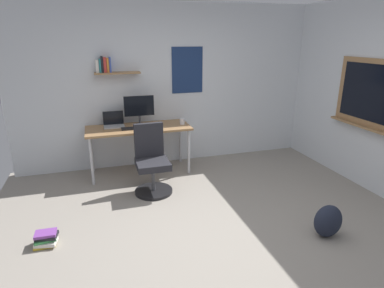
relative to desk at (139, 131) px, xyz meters
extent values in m
plane|color=gray|center=(0.60, -2.05, -0.68)|extent=(5.20, 5.20, 0.00)
cube|color=silver|center=(0.60, 0.40, 0.62)|extent=(5.00, 0.10, 2.60)
cube|color=#997047|center=(-0.24, 0.25, 0.87)|extent=(0.68, 0.20, 0.02)
cube|color=navy|center=(0.89, 0.35, 0.87)|extent=(0.52, 0.01, 0.74)
cube|color=silver|center=(-0.53, 0.28, 0.98)|extent=(0.04, 0.14, 0.18)
cube|color=teal|center=(-0.49, 0.28, 0.98)|extent=(0.03, 0.14, 0.19)
cube|color=black|center=(-0.45, 0.28, 1.00)|extent=(0.03, 0.14, 0.23)
cube|color=#C63833|center=(-0.41, 0.28, 0.99)|extent=(0.04, 0.14, 0.22)
cube|color=orange|center=(-0.37, 0.28, 0.99)|extent=(0.03, 0.14, 0.21)
cube|color=#3851B2|center=(-0.34, 0.28, 0.99)|extent=(0.02, 0.14, 0.22)
cube|color=#997047|center=(2.98, -1.33, 0.67)|extent=(0.04, 1.10, 0.90)
cube|color=black|center=(2.97, -1.33, 0.67)|extent=(0.01, 0.94, 0.76)
cube|color=#997047|center=(2.94, -1.33, 0.21)|extent=(0.12, 1.10, 0.03)
cube|color=#997047|center=(0.00, 0.00, 0.05)|extent=(1.58, 0.64, 0.03)
cylinder|color=#B7B7BC|center=(-0.73, -0.26, -0.32)|extent=(0.04, 0.04, 0.72)
cylinder|color=#B7B7BC|center=(0.73, -0.26, -0.32)|extent=(0.04, 0.04, 0.72)
cylinder|color=#B7B7BC|center=(-0.73, 0.26, -0.32)|extent=(0.04, 0.04, 0.72)
cylinder|color=#B7B7BC|center=(0.73, 0.26, -0.32)|extent=(0.04, 0.04, 0.72)
cylinder|color=black|center=(0.07, -0.78, -0.66)|extent=(0.52, 0.52, 0.04)
cylinder|color=#4C4C51|center=(0.07, -0.78, -0.47)|extent=(0.05, 0.05, 0.34)
cube|color=#232328|center=(0.07, -0.78, -0.25)|extent=(0.44, 0.44, 0.09)
cube|color=#232328|center=(0.06, -0.58, 0.03)|extent=(0.40, 0.08, 0.48)
cube|color=#ADAFB5|center=(-0.36, 0.11, 0.08)|extent=(0.31, 0.21, 0.02)
cube|color=black|center=(-0.36, 0.21, 0.19)|extent=(0.31, 0.01, 0.21)
cylinder|color=#38383D|center=(0.04, 0.11, 0.08)|extent=(0.17, 0.17, 0.01)
cylinder|color=#38383D|center=(0.04, 0.11, 0.15)|extent=(0.03, 0.03, 0.14)
cube|color=black|center=(0.04, 0.10, 0.38)|extent=(0.46, 0.02, 0.31)
cube|color=black|center=(-0.08, -0.08, 0.08)|extent=(0.37, 0.13, 0.02)
ellipsoid|color=#262628|center=(0.20, -0.08, 0.09)|extent=(0.10, 0.06, 0.03)
cylinder|color=silver|center=(0.69, -0.03, 0.12)|extent=(0.08, 0.08, 0.09)
ellipsoid|color=#1E2333|center=(1.68, -2.36, -0.49)|extent=(0.32, 0.22, 0.37)
cube|color=gold|center=(-1.24, -1.65, -0.66)|extent=(0.21, 0.16, 0.02)
cube|color=silver|center=(-1.23, -1.67, -0.63)|extent=(0.23, 0.19, 0.04)
cube|color=#3D934C|center=(-1.23, -1.65, -0.60)|extent=(0.23, 0.18, 0.02)
cube|color=black|center=(-1.21, -1.64, -0.58)|extent=(0.23, 0.18, 0.03)
cube|color=#7A3D99|center=(-1.22, -1.64, -0.54)|extent=(0.21, 0.16, 0.03)
camera|label=1|loc=(-0.61, -4.86, 1.39)|focal=30.38mm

